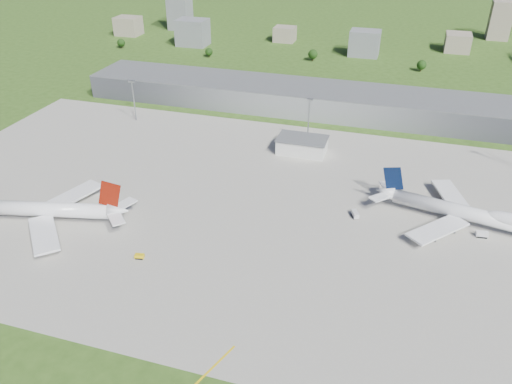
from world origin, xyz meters
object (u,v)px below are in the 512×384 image
(airliner_red_twin, at_px, (45,210))
(airliner_blue_quad, at_px, (468,213))
(van_white_far, at_px, (482,234))
(van_white_near, at_px, (355,214))
(tug_yellow, at_px, (140,257))

(airliner_red_twin, bearing_deg, airliner_blue_quad, -176.65)
(airliner_red_twin, distance_m, van_white_far, 184.13)
(van_white_near, bearing_deg, tug_yellow, 101.62)
(airliner_red_twin, height_order, van_white_near, airliner_red_twin)
(tug_yellow, distance_m, van_white_far, 138.97)
(airliner_red_twin, height_order, van_white_far, airliner_red_twin)
(airliner_red_twin, distance_m, van_white_near, 134.10)
(airliner_blue_quad, bearing_deg, airliner_red_twin, -152.49)
(airliner_blue_quad, relative_size, van_white_near, 13.59)
(airliner_red_twin, height_order, airliner_blue_quad, airliner_red_twin)
(airliner_blue_quad, height_order, van_white_far, airliner_blue_quad)
(van_white_near, distance_m, van_white_far, 51.95)
(tug_yellow, height_order, van_white_near, van_white_near)
(tug_yellow, bearing_deg, airliner_red_twin, 155.57)
(van_white_near, height_order, van_white_far, van_white_near)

